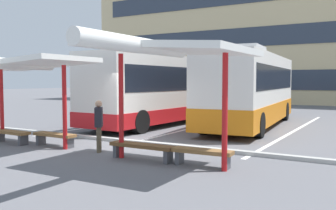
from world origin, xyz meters
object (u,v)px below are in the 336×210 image
coach_bus_1 (251,90)px  waiting_shelter_0 (24,65)px  bench_0 (11,134)px  waiting_passenger_0 (99,123)px  coach_bus_0 (173,89)px  bench_2 (142,148)px  waiting_shelter_1 (163,50)px  bench_3 (202,154)px  bench_1 (55,137)px

coach_bus_1 → waiting_shelter_0: 10.44m
waiting_shelter_0 → bench_0: 2.55m
waiting_shelter_0 → waiting_passenger_0: waiting_shelter_0 is taller
coach_bus_0 → waiting_shelter_0: bearing=-94.5°
waiting_shelter_0 → bench_2: size_ratio=2.30×
bench_2 → waiting_passenger_0: 1.90m
bench_0 → bench_2: same height
waiting_shelter_1 → bench_2: (-0.90, 0.34, -2.63)m
waiting_shelter_0 → coach_bus_1: bearing=62.1°
waiting_shelter_1 → bench_2: bearing=159.1°
waiting_shelter_0 → waiting_passenger_0: (2.84, 0.44, -1.80)m
bench_0 → waiting_shelter_1: waiting_shelter_1 is taller
bench_0 → waiting_passenger_0: bearing=4.9°
bench_2 → waiting_passenger_0: waiting_passenger_0 is taller
bench_2 → bench_0: bearing=-179.4°
waiting_shelter_0 → waiting_shelter_1: size_ratio=0.91×
waiting_shelter_0 → bench_2: (4.63, 0.17, -2.37)m
coach_bus_0 → coach_bus_1: bearing=3.4°
waiting_shelter_1 → bench_3: bearing=25.9°
coach_bus_1 → bench_3: (1.58, -8.92, -1.41)m
bench_2 → bench_3: same height
coach_bus_1 → bench_0: coach_bus_1 is taller
bench_3 → waiting_passenger_0: size_ratio=1.01×
bench_3 → coach_bus_1: bearing=100.0°
coach_bus_0 → coach_bus_1: coach_bus_0 is taller
waiting_shelter_0 → bench_1: waiting_shelter_0 is taller
coach_bus_0 → bench_2: bearing=-65.8°
bench_2 → bench_3: 1.80m
coach_bus_0 → bench_2: size_ratio=6.19×
waiting_shelter_0 → bench_0: waiting_shelter_0 is taller
coach_bus_1 → bench_0: bearing=-122.4°
coach_bus_0 → waiting_passenger_0: 8.81m
waiting_shelter_0 → waiting_passenger_0: size_ratio=2.85×
waiting_shelter_0 → bench_1: (0.90, 0.45, -2.38)m
bench_3 → waiting_passenger_0: waiting_passenger_0 is taller
bench_3 → bench_0: bearing=-178.8°
waiting_passenger_0 → waiting_shelter_0: bearing=-171.2°
bench_0 → bench_2: size_ratio=0.83×
bench_0 → coach_bus_1: bearing=57.6°
waiting_shelter_0 → waiting_shelter_1: bearing=-1.8°
coach_bus_0 → waiting_shelter_1: bearing=-62.0°
bench_0 → bench_1: size_ratio=1.01×
waiting_shelter_0 → bench_3: bearing=2.4°
coach_bus_1 → waiting_shelter_0: bearing=-117.9°
coach_bus_1 → bench_2: size_ratio=5.28×
bench_3 → waiting_shelter_0: bearing=-177.6°
bench_0 → bench_1: same height
waiting_shelter_0 → bench_0: bearing=172.6°
bench_1 → bench_2: bearing=-4.2°
coach_bus_1 → waiting_shelter_1: size_ratio=2.10×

